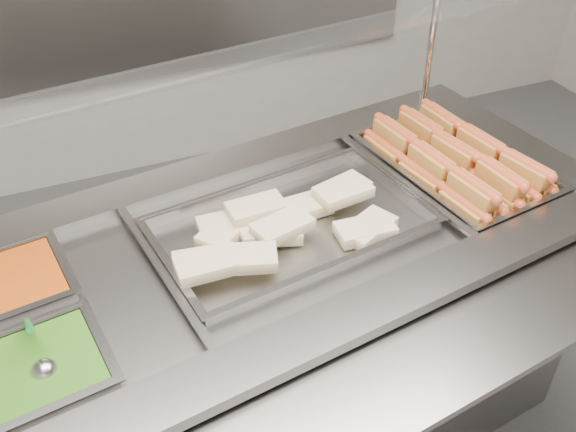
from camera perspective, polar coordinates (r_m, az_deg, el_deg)
name	(u,v)px	position (r m, az deg, el deg)	size (l,w,h in m)	color
steam_counter	(274,347)	(2.18, -1.28, -11.53)	(2.20, 1.21, 1.00)	slate
tray_rail	(394,379)	(1.54, 9.40, -14.13)	(2.02, 0.68, 0.06)	gray
sneeze_guard	(225,65)	(1.81, -5.63, 13.18)	(1.87, 0.58, 0.49)	silver
pan_hotdogs	(452,173)	(2.22, 14.38, 3.69)	(0.46, 0.66, 0.11)	#979494
pan_wraps	(291,230)	(1.88, 0.29, -1.22)	(0.81, 0.55, 0.08)	#979494
pan_beans	(3,297)	(1.85, -24.04, -6.59)	(0.37, 0.31, 0.11)	#979494
pan_peas	(32,383)	(1.61, -21.78, -13.64)	(0.37, 0.31, 0.11)	#979494
hotdogs_in_buns	(455,159)	(2.19, 14.61, 4.88)	(0.41, 0.61, 0.13)	#A25822
tortilla_wraps	(281,226)	(1.83, -0.66, -0.91)	(0.67, 0.32, 0.07)	#C4B583
serving_spoon	(42,363)	(1.57, -21.02, -12.09)	(0.06, 0.20, 0.16)	#B3B4B9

